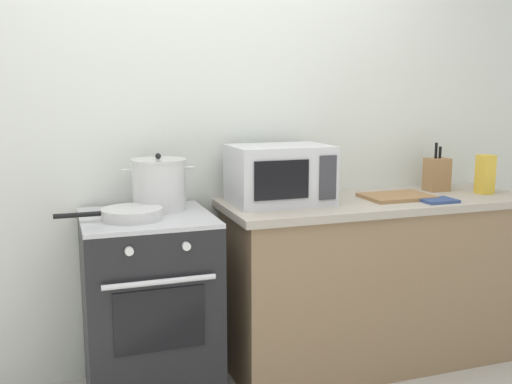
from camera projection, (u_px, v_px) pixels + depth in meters
The scene contains 11 objects.
back_wall at pixel (253, 136), 3.21m from camera, with size 4.40×0.10×2.50m, color silver.
lower_cabinet_right at pixel (376, 284), 3.22m from camera, with size 1.64×0.56×0.88m, color #8C7051.
countertop_right at pixel (379, 202), 3.14m from camera, with size 1.70×0.60×0.04m, color #ADA393.
stove at pixel (149, 309), 2.79m from camera, with size 0.60×0.64×0.92m.
stock_pot at pixel (159, 184), 2.82m from camera, with size 0.35×0.27×0.28m.
frying_pan at pixel (131, 214), 2.63m from camera, with size 0.47×0.27×0.05m.
microwave at pixel (280, 174), 2.99m from camera, with size 0.50×0.37×0.30m.
cutting_board at pixel (397, 197), 3.15m from camera, with size 0.36×0.26×0.02m, color #997047.
knife_block at pixel (437, 174), 3.37m from camera, with size 0.13×0.10×0.28m.
pasta_box at pixel (485, 174), 3.28m from camera, with size 0.08×0.08×0.22m, color gold.
oven_mitt at pixel (438, 200), 3.04m from camera, with size 0.18×0.14×0.02m, color #33477A.
Camera 1 is at (-0.73, -2.08, 1.49)m, focal length 40.86 mm.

